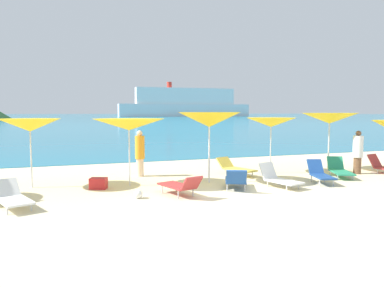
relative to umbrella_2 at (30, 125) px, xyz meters
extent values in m
cube|color=beige|center=(5.52, 6.14, -2.11)|extent=(50.00, 100.00, 0.30)
cube|color=teal|center=(5.52, 224.68, -1.95)|extent=(650.00, 440.00, 0.02)
cylinder|color=silver|center=(0.00, 0.00, -0.93)|extent=(0.04, 0.04, 2.06)
cone|color=yellow|center=(0.00, 0.00, 0.00)|extent=(1.97, 1.97, 0.40)
sphere|color=silver|center=(0.00, 0.00, 0.13)|extent=(0.07, 0.07, 0.07)
cylinder|color=silver|center=(2.94, -0.76, -0.93)|extent=(0.04, 0.04, 2.06)
cone|color=yellow|center=(2.94, -0.76, 0.01)|extent=(2.31, 2.31, 0.37)
sphere|color=silver|center=(2.94, -0.76, 0.13)|extent=(0.07, 0.07, 0.07)
cylinder|color=silver|center=(5.55, -1.14, -0.84)|extent=(0.05, 0.05, 2.24)
cone|color=yellow|center=(5.55, -1.14, 0.15)|extent=(2.21, 2.21, 0.49)
sphere|color=silver|center=(5.55, -1.14, 0.31)|extent=(0.07, 0.07, 0.07)
cylinder|color=silver|center=(8.53, -0.15, -0.93)|extent=(0.04, 0.04, 2.06)
cone|color=yellow|center=(8.53, -0.15, 0.01)|extent=(1.90, 1.90, 0.36)
sphere|color=silver|center=(8.53, -0.15, 0.13)|extent=(0.07, 0.07, 0.07)
cylinder|color=silver|center=(11.09, -0.39, -0.85)|extent=(0.05, 0.05, 2.22)
cone|color=yellow|center=(11.09, -0.39, 0.15)|extent=(2.30, 2.30, 0.43)
sphere|color=silver|center=(11.09, -0.39, 0.29)|extent=(0.07, 0.07, 0.07)
cube|color=#1E478C|center=(8.94, -2.69, -1.70)|extent=(0.81, 1.13, 0.05)
cube|color=#1E478C|center=(9.14, -2.05, -1.47)|extent=(0.59, 0.51, 0.49)
cylinder|color=silver|center=(8.63, -2.92, -1.84)|extent=(0.04, 0.04, 0.23)
cylinder|color=silver|center=(9.06, -3.05, -1.84)|extent=(0.04, 0.04, 0.23)
cylinder|color=silver|center=(8.84, -2.24, -1.84)|extent=(0.04, 0.04, 0.23)
cylinder|color=silver|center=(9.27, -2.37, -1.84)|extent=(0.04, 0.04, 0.23)
cube|color=#A53333|center=(3.96, -2.51, -1.70)|extent=(0.90, 1.32, 0.05)
cube|color=#A53333|center=(4.17, -3.22, -1.51)|extent=(0.63, 0.46, 0.40)
cylinder|color=silver|center=(4.10, -2.07, -1.84)|extent=(0.04, 0.04, 0.24)
cylinder|color=silver|center=(3.62, -2.21, -1.84)|extent=(0.04, 0.04, 0.24)
cylinder|color=silver|center=(4.33, -2.88, -1.84)|extent=(0.04, 0.04, 0.24)
cylinder|color=silver|center=(3.85, -3.02, -1.84)|extent=(0.04, 0.04, 0.24)
cube|color=#D8BF4C|center=(7.13, -0.30, -1.73)|extent=(1.00, 1.36, 0.05)
cube|color=#D8BF4C|center=(6.88, 0.45, -1.55)|extent=(0.70, 0.57, 0.40)
cylinder|color=silver|center=(7.00, -0.75, -1.86)|extent=(0.04, 0.04, 0.20)
cylinder|color=silver|center=(7.51, -0.58, -1.86)|extent=(0.04, 0.04, 0.20)
cylinder|color=silver|center=(6.72, 0.06, -1.86)|extent=(0.04, 0.04, 0.20)
cylinder|color=silver|center=(7.24, 0.23, -1.86)|extent=(0.04, 0.04, 0.20)
cube|color=#268C66|center=(10.38, -1.94, -1.76)|extent=(1.08, 1.42, 0.05)
cube|color=#268C66|center=(10.70, -1.23, -1.53)|extent=(0.65, 0.52, 0.49)
cylinder|color=silver|center=(9.97, -2.21, -1.87)|extent=(0.04, 0.04, 0.18)
cylinder|color=silver|center=(10.44, -2.42, -1.87)|extent=(0.04, 0.04, 0.18)
cylinder|color=silver|center=(10.35, -1.39, -1.87)|extent=(0.04, 0.04, 0.18)
cylinder|color=silver|center=(10.81, -1.61, -1.87)|extent=(0.04, 0.04, 0.18)
cube|color=#A53333|center=(12.58, -1.29, -1.52)|extent=(0.60, 0.45, 0.52)
cylinder|color=silver|center=(12.40, -1.64, -1.88)|extent=(0.04, 0.04, 0.17)
cube|color=white|center=(-0.21, -2.76, -1.75)|extent=(0.98, 1.26, 0.05)
cube|color=white|center=(-0.48, -2.05, -1.55)|extent=(0.72, 0.63, 0.43)
cylinder|color=silver|center=(-0.34, -3.17, -1.87)|extent=(0.04, 0.04, 0.19)
cylinder|color=silver|center=(0.16, -2.99, -1.87)|extent=(0.04, 0.04, 0.19)
cylinder|color=silver|center=(-0.12, -2.26, -1.87)|extent=(0.04, 0.04, 0.19)
cube|color=#1E478C|center=(5.97, -2.26, -1.71)|extent=(1.04, 1.29, 0.05)
cube|color=#1E478C|center=(5.67, -2.92, -1.49)|extent=(0.68, 0.56, 0.47)
cylinder|color=silver|center=(6.36, -2.05, -1.85)|extent=(0.04, 0.04, 0.23)
cylinder|color=silver|center=(5.88, -1.83, -1.85)|extent=(0.04, 0.04, 0.23)
cylinder|color=silver|center=(6.03, -2.77, -1.85)|extent=(0.04, 0.04, 0.23)
cylinder|color=silver|center=(5.55, -2.55, -1.85)|extent=(0.04, 0.04, 0.23)
cube|color=white|center=(7.40, -2.77, -1.75)|extent=(0.89, 1.24, 0.05)
cube|color=white|center=(7.22, -2.11, -1.50)|extent=(0.65, 0.43, 0.52)
cylinder|color=silver|center=(7.23, -3.17, -1.87)|extent=(0.04, 0.04, 0.18)
cylinder|color=silver|center=(7.74, -3.03, -1.87)|extent=(0.04, 0.04, 0.18)
cylinder|color=silver|center=(7.03, -2.42, -1.87)|extent=(0.04, 0.04, 0.18)
cylinder|color=silver|center=(7.54, -2.28, -1.87)|extent=(0.04, 0.04, 0.18)
cylinder|color=beige|center=(3.63, 0.88, -1.64)|extent=(0.26, 0.26, 0.65)
cylinder|color=orange|center=(3.63, 0.88, -0.89)|extent=(0.35, 0.35, 0.85)
sphere|color=beige|center=(3.63, 0.88, -0.37)|extent=(0.21, 0.21, 0.21)
cylinder|color=brown|center=(11.58, -1.43, -1.64)|extent=(0.28, 0.28, 0.64)
cylinder|color=white|center=(11.58, -1.43, -0.91)|extent=(0.37, 0.37, 0.83)
sphere|color=brown|center=(11.58, -1.43, -0.40)|extent=(0.21, 0.21, 0.21)
sphere|color=white|center=(2.84, -2.60, -1.84)|extent=(0.24, 0.24, 0.24)
cube|color=red|center=(1.94, -0.91, -1.79)|extent=(0.60, 0.52, 0.34)
cube|color=white|center=(64.35, 172.60, 1.28)|extent=(70.00, 10.09, 6.43)
cube|color=white|center=(64.35, 172.60, 8.66)|extent=(52.52, 8.07, 8.33)
cylinder|color=red|center=(55.64, 172.96, 14.32)|extent=(2.52, 2.52, 3.00)
camera|label=1|loc=(0.81, -12.52, 0.41)|focal=34.74mm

